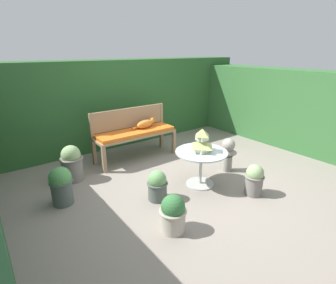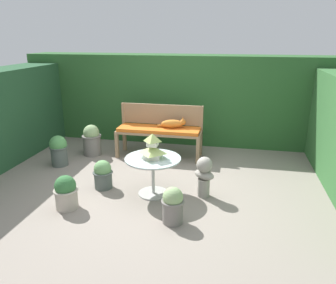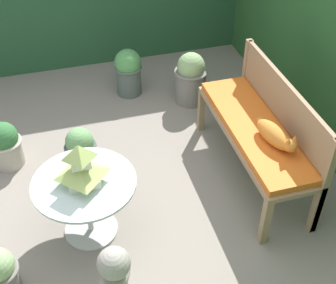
{
  "view_description": "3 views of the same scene",
  "coord_description": "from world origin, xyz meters",
  "px_view_note": "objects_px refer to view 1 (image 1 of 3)",
  "views": [
    {
      "loc": [
        -2.48,
        -2.85,
        1.97
      ],
      "look_at": [
        0.12,
        0.62,
        0.43
      ],
      "focal_mm": 28.0,
      "sensor_mm": 36.0,
      "label": 1
    },
    {
      "loc": [
        1.13,
        -4.33,
        2.16
      ],
      "look_at": [
        0.1,
        0.64,
        0.49
      ],
      "focal_mm": 35.0,
      "sensor_mm": 36.0,
      "label": 2
    },
    {
      "loc": [
        2.58,
        -0.34,
        2.97
      ],
      "look_at": [
        -0.17,
        0.45,
        0.56
      ],
      "focal_mm": 50.0,
      "sensor_mm": 36.0,
      "label": 3
    }
  ],
  "objects_px": {
    "potted_plant_table_far": "(72,163)",
    "potted_plant_hedge_corner": "(61,185)",
    "potted_plant_patio_mid": "(157,185)",
    "garden_bench": "(136,134)",
    "pagoda_birdhouse": "(202,142)",
    "cat": "(145,124)",
    "garden_bust": "(228,153)",
    "patio_table": "(201,158)",
    "potted_plant_bench_right": "(173,213)",
    "potted_plant_bench_left": "(254,179)"
  },
  "relations": [
    {
      "from": "garden_bust",
      "to": "potted_plant_hedge_corner",
      "type": "bearing_deg",
      "value": -161.0
    },
    {
      "from": "garden_bench",
      "to": "garden_bust",
      "type": "height_order",
      "value": "garden_bust"
    },
    {
      "from": "patio_table",
      "to": "potted_plant_bench_right",
      "type": "bearing_deg",
      "value": -148.73
    },
    {
      "from": "potted_plant_table_far",
      "to": "potted_plant_hedge_corner",
      "type": "distance_m",
      "value": 0.69
    },
    {
      "from": "potted_plant_patio_mid",
      "to": "potted_plant_table_far",
      "type": "bearing_deg",
      "value": 120.15
    },
    {
      "from": "patio_table",
      "to": "potted_plant_bench_right",
      "type": "xyz_separation_m",
      "value": [
        -1.01,
        -0.61,
        -0.21
      ]
    },
    {
      "from": "cat",
      "to": "potted_plant_hedge_corner",
      "type": "xyz_separation_m",
      "value": [
        -1.84,
        -0.81,
        -0.35
      ]
    },
    {
      "from": "cat",
      "to": "potted_plant_patio_mid",
      "type": "distance_m",
      "value": 1.72
    },
    {
      "from": "pagoda_birdhouse",
      "to": "potted_plant_bench_right",
      "type": "relative_size",
      "value": 0.77
    },
    {
      "from": "garden_bust",
      "to": "potted_plant_patio_mid",
      "type": "relative_size",
      "value": 1.36
    },
    {
      "from": "pagoda_birdhouse",
      "to": "potted_plant_bench_right",
      "type": "height_order",
      "value": "pagoda_birdhouse"
    },
    {
      "from": "garden_bench",
      "to": "potted_plant_bench_right",
      "type": "height_order",
      "value": "garden_bench"
    },
    {
      "from": "potted_plant_patio_mid",
      "to": "patio_table",
      "type": "bearing_deg",
      "value": -3.19
    },
    {
      "from": "potted_plant_bench_right",
      "to": "potted_plant_patio_mid",
      "type": "height_order",
      "value": "potted_plant_bench_right"
    },
    {
      "from": "garden_bench",
      "to": "cat",
      "type": "xyz_separation_m",
      "value": [
        0.25,
        0.04,
        0.15
      ]
    },
    {
      "from": "garden_bench",
      "to": "potted_plant_table_far",
      "type": "xyz_separation_m",
      "value": [
        -1.25,
        -0.16,
        -0.19
      ]
    },
    {
      "from": "pagoda_birdhouse",
      "to": "potted_plant_bench_left",
      "type": "xyz_separation_m",
      "value": [
        0.41,
        -0.67,
        -0.46
      ]
    },
    {
      "from": "cat",
      "to": "garden_bust",
      "type": "bearing_deg",
      "value": -76.43
    },
    {
      "from": "cat",
      "to": "pagoda_birdhouse",
      "type": "xyz_separation_m",
      "value": [
        0.01,
        -1.53,
        0.06
      ]
    },
    {
      "from": "garden_bench",
      "to": "potted_plant_table_far",
      "type": "height_order",
      "value": "potted_plant_table_far"
    },
    {
      "from": "potted_plant_table_far",
      "to": "potted_plant_bench_right",
      "type": "xyz_separation_m",
      "value": [
        0.51,
        -1.94,
        -0.06
      ]
    },
    {
      "from": "potted_plant_bench_right",
      "to": "potted_plant_hedge_corner",
      "type": "height_order",
      "value": "potted_plant_hedge_corner"
    },
    {
      "from": "potted_plant_bench_left",
      "to": "cat",
      "type": "bearing_deg",
      "value": 100.83
    },
    {
      "from": "patio_table",
      "to": "potted_plant_patio_mid",
      "type": "height_order",
      "value": "patio_table"
    },
    {
      "from": "cat",
      "to": "potted_plant_bench_left",
      "type": "xyz_separation_m",
      "value": [
        0.42,
        -2.2,
        -0.4
      ]
    },
    {
      "from": "garden_bust",
      "to": "potted_plant_patio_mid",
      "type": "bearing_deg",
      "value": -145.45
    },
    {
      "from": "garden_bench",
      "to": "potted_plant_table_far",
      "type": "bearing_deg",
      "value": -172.74
    },
    {
      "from": "garden_bench",
      "to": "patio_table",
      "type": "height_order",
      "value": "garden_bench"
    },
    {
      "from": "pagoda_birdhouse",
      "to": "potted_plant_patio_mid",
      "type": "distance_m",
      "value": 0.91
    },
    {
      "from": "potted_plant_table_far",
      "to": "potted_plant_patio_mid",
      "type": "distance_m",
      "value": 1.48
    },
    {
      "from": "garden_bust",
      "to": "potted_plant_table_far",
      "type": "relative_size",
      "value": 1.01
    },
    {
      "from": "garden_bust",
      "to": "potted_plant_hedge_corner",
      "type": "height_order",
      "value": "garden_bust"
    },
    {
      "from": "potted_plant_table_far",
      "to": "cat",
      "type": "bearing_deg",
      "value": 7.74
    },
    {
      "from": "garden_bench",
      "to": "potted_plant_patio_mid",
      "type": "height_order",
      "value": "garden_bench"
    },
    {
      "from": "pagoda_birdhouse",
      "to": "potted_plant_patio_mid",
      "type": "xyz_separation_m",
      "value": [
        -0.77,
        0.04,
        -0.48
      ]
    },
    {
      "from": "potted_plant_hedge_corner",
      "to": "potted_plant_patio_mid",
      "type": "distance_m",
      "value": 1.28
    },
    {
      "from": "garden_bench",
      "to": "pagoda_birdhouse",
      "type": "xyz_separation_m",
      "value": [
        0.26,
        -1.48,
        0.22
      ]
    },
    {
      "from": "cat",
      "to": "potted_plant_bench_left",
      "type": "distance_m",
      "value": 2.27
    },
    {
      "from": "potted_plant_bench_right",
      "to": "potted_plant_patio_mid",
      "type": "bearing_deg",
      "value": 70.12
    },
    {
      "from": "garden_bust",
      "to": "potted_plant_hedge_corner",
      "type": "relative_size",
      "value": 1.09
    },
    {
      "from": "patio_table",
      "to": "potted_plant_bench_left",
      "type": "bearing_deg",
      "value": -58.52
    },
    {
      "from": "patio_table",
      "to": "potted_plant_hedge_corner",
      "type": "bearing_deg",
      "value": 158.74
    },
    {
      "from": "pagoda_birdhouse",
      "to": "potted_plant_table_far",
      "type": "relative_size",
      "value": 0.6
    },
    {
      "from": "patio_table",
      "to": "pagoda_birdhouse",
      "type": "bearing_deg",
      "value": 90.0
    },
    {
      "from": "garden_bust",
      "to": "potted_plant_table_far",
      "type": "bearing_deg",
      "value": -176.25
    },
    {
      "from": "cat",
      "to": "potted_plant_table_far",
      "type": "height_order",
      "value": "cat"
    },
    {
      "from": "potted_plant_table_far",
      "to": "potted_plant_bench_left",
      "type": "distance_m",
      "value": 2.77
    },
    {
      "from": "patio_table",
      "to": "potted_plant_hedge_corner",
      "type": "distance_m",
      "value": 1.99
    },
    {
      "from": "pagoda_birdhouse",
      "to": "potted_plant_hedge_corner",
      "type": "xyz_separation_m",
      "value": [
        -1.85,
        0.72,
        -0.42
      ]
    },
    {
      "from": "patio_table",
      "to": "garden_bench",
      "type": "bearing_deg",
      "value": 100.02
    }
  ]
}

